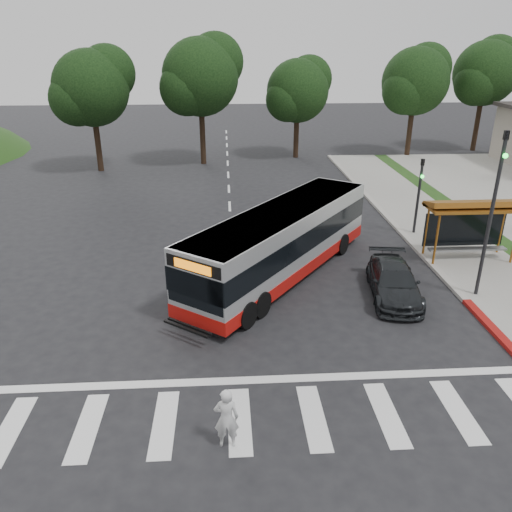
{
  "coord_description": "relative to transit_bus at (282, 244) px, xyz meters",
  "views": [
    {
      "loc": [
        -0.22,
        -15.53,
        9.3
      ],
      "look_at": [
        0.9,
        2.4,
        1.6
      ],
      "focal_mm": 35.0,
      "sensor_mm": 36.0,
      "label": 1
    }
  ],
  "objects": [
    {
      "name": "traffic_signal_ne_short",
      "position": [
        7.5,
        4.56,
        1.0
      ],
      "size": [
        0.18,
        0.37,
        4.0
      ],
      "color": "black",
      "rests_on": "ground"
    },
    {
      "name": "traffic_signal_ne_tall",
      "position": [
        7.5,
        -2.43,
        2.4
      ],
      "size": [
        0.18,
        0.37,
        6.5
      ],
      "color": "black",
      "rests_on": "ground"
    },
    {
      "name": "tree_north_c",
      "position": [
        -12.02,
        20.14,
        4.81
      ],
      "size": [
        6.16,
        5.74,
        9.3
      ],
      "color": "black",
      "rests_on": "ground"
    },
    {
      "name": "transit_bus",
      "position": [
        0.0,
        0.0,
        0.0
      ],
      "size": [
        8.87,
        10.67,
        2.96
      ],
      "primitive_type": null,
      "rotation": [
        0.0,
        0.0,
        -0.64
      ],
      "color": "#A8ABAD",
      "rests_on": "ground"
    },
    {
      "name": "ground",
      "position": [
        -2.1,
        -3.93,
        -1.48
      ],
      "size": [
        140.0,
        140.0,
        0.0
      ],
      "primitive_type": "plane",
      "color": "black",
      "rests_on": "ground"
    },
    {
      "name": "curb_east_red",
      "position": [
        6.9,
        -5.93,
        -1.41
      ],
      "size": [
        0.32,
        6.0,
        0.15
      ],
      "primitive_type": "cube",
      "color": "maroon",
      "rests_on": "ground"
    },
    {
      "name": "tree_ne_b",
      "position": [
        20.98,
        26.14,
        5.44
      ],
      "size": [
        6.16,
        5.74,
        10.02
      ],
      "color": "black",
      "rests_on": "ground"
    },
    {
      "name": "bus_shelter",
      "position": [
        8.7,
        1.18,
        0.87
      ],
      "size": [
        4.2,
        1.6,
        2.86
      ],
      "color": "#8E5217",
      "rests_on": "sidewalk_east"
    },
    {
      "name": "sidewalk_east",
      "position": [
        8.9,
        4.07,
        -1.42
      ],
      "size": [
        4.0,
        40.0,
        0.12
      ],
      "primitive_type": "cube",
      "color": "gray",
      "rests_on": "ground"
    },
    {
      "name": "tree_ne_a",
      "position": [
        13.98,
        24.14,
        4.91
      ],
      "size": [
        6.16,
        5.74,
        9.3
      ],
      "color": "black",
      "rests_on": "parking_lot"
    },
    {
      "name": "pedestrian",
      "position": [
        -2.44,
        -9.78,
        -0.64
      ],
      "size": [
        0.63,
        0.42,
        1.69
      ],
      "primitive_type": "imported",
      "rotation": [
        0.0,
        0.0,
        3.11
      ],
      "color": "silver",
      "rests_on": "ground"
    },
    {
      "name": "tree_north_a",
      "position": [
        -4.01,
        22.14,
        5.44
      ],
      "size": [
        6.6,
        6.15,
        10.17
      ],
      "color": "black",
      "rests_on": "ground"
    },
    {
      "name": "crosswalk_ladder",
      "position": [
        -2.1,
        -8.93,
        -1.48
      ],
      "size": [
        18.0,
        2.6,
        0.01
      ],
      "primitive_type": "cube",
      "color": "silver",
      "rests_on": "ground"
    },
    {
      "name": "dark_sedan",
      "position": [
        4.21,
        -2.2,
        -0.84
      ],
      "size": [
        2.41,
        4.62,
        1.28
      ],
      "primitive_type": "imported",
      "rotation": [
        0.0,
        0.0,
        -0.15
      ],
      "color": "black",
      "rests_on": "ground"
    },
    {
      "name": "tree_north_b",
      "position": [
        3.97,
        24.13,
        4.18
      ],
      "size": [
        5.72,
        5.33,
        8.43
      ],
      "color": "black",
      "rests_on": "ground"
    },
    {
      "name": "curb_east",
      "position": [
        6.9,
        4.07,
        -1.41
      ],
      "size": [
        0.3,
        40.0,
        0.15
      ],
      "primitive_type": "cube",
      "color": "#9E9991",
      "rests_on": "ground"
    }
  ]
}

